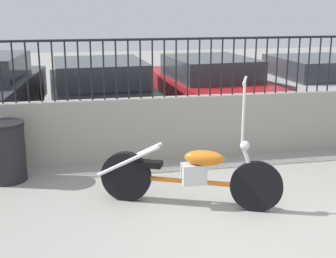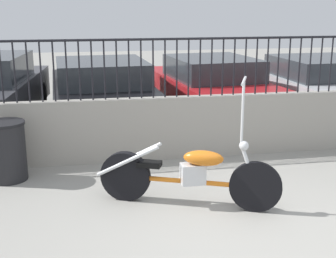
# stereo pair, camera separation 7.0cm
# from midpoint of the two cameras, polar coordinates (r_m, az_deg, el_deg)

# --- Properties ---
(ground_plane) EXTENTS (40.00, 40.00, 0.00)m
(ground_plane) POSITION_cam_midpoint_polar(r_m,az_deg,el_deg) (4.96, 9.47, -12.94)
(ground_plane) COLOR gray
(low_wall) EXTENTS (9.79, 0.18, 0.96)m
(low_wall) POSITION_cam_midpoint_polar(r_m,az_deg,el_deg) (7.21, 2.06, 0.26)
(low_wall) COLOR #9E998E
(low_wall) RESTS_ON ground_plane
(fence_railing) EXTENTS (9.79, 0.04, 0.88)m
(fence_railing) POSITION_cam_midpoint_polar(r_m,az_deg,el_deg) (7.02, 2.14, 8.58)
(fence_railing) COLOR black
(fence_railing) RESTS_ON low_wall
(motorcycle_orange) EXTENTS (2.05, 1.01, 1.53)m
(motorcycle_orange) POSITION_cam_midpoint_polar(r_m,az_deg,el_deg) (5.49, 1.33, -5.42)
(motorcycle_orange) COLOR black
(motorcycle_orange) RESTS_ON ground_plane
(trash_bin) EXTENTS (0.54, 0.54, 0.81)m
(trash_bin) POSITION_cam_midpoint_polar(r_m,az_deg,el_deg) (6.62, -19.48, -2.60)
(trash_bin) COLOR black
(trash_bin) RESTS_ON ground_plane
(car_black) EXTENTS (2.07, 4.29, 1.26)m
(car_black) POSITION_cam_midpoint_polar(r_m,az_deg,el_deg) (9.43, -8.58, 4.64)
(car_black) COLOR black
(car_black) RESTS_ON ground_plane
(car_red) EXTENTS (2.12, 4.19, 1.26)m
(car_red) POSITION_cam_midpoint_polar(r_m,az_deg,el_deg) (9.87, 4.57, 5.24)
(car_red) COLOR black
(car_red) RESTS_ON ground_plane
(car_silver) EXTENTS (2.01, 4.08, 1.23)m
(car_silver) POSITION_cam_midpoint_polar(r_m,az_deg,el_deg) (10.60, 17.07, 5.24)
(car_silver) COLOR black
(car_silver) RESTS_ON ground_plane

